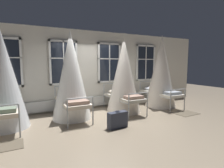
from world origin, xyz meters
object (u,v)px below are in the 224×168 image
(cot_first, at_px, (3,80))
(suitcase_dark, at_px, (118,120))
(cot_second, at_px, (71,76))
(cot_third, at_px, (124,76))
(cot_fourth, at_px, (161,72))

(cot_first, xyz_separation_m, suitcase_dark, (2.72, -1.41, -1.08))
(cot_second, bearing_deg, cot_third, -91.99)
(cot_second, relative_size, cot_third, 1.04)
(cot_second, bearing_deg, cot_first, 91.16)
(cot_second, relative_size, cot_fourth, 0.97)
(cot_first, distance_m, suitcase_dark, 3.25)
(cot_third, xyz_separation_m, cot_fourth, (1.79, 0.03, 0.10))
(cot_third, height_order, cot_fourth, cot_fourth)
(cot_first, bearing_deg, suitcase_dark, -116.15)
(cot_second, distance_m, suitcase_dark, 2.03)
(cot_third, distance_m, cot_fourth, 1.79)
(cot_second, bearing_deg, suitcase_dark, -148.77)
(cot_first, distance_m, cot_third, 3.73)
(cot_first, bearing_deg, cot_second, -87.67)
(cot_first, relative_size, cot_fourth, 0.93)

